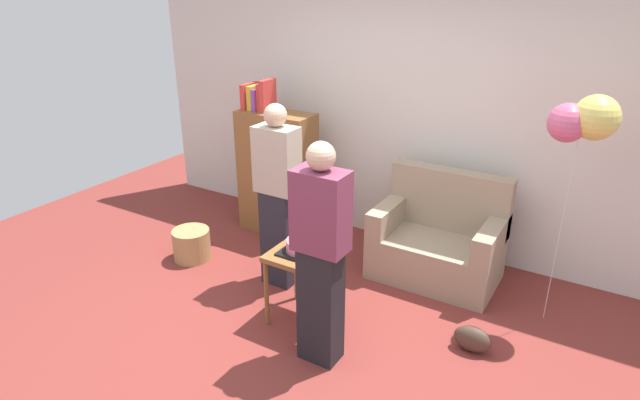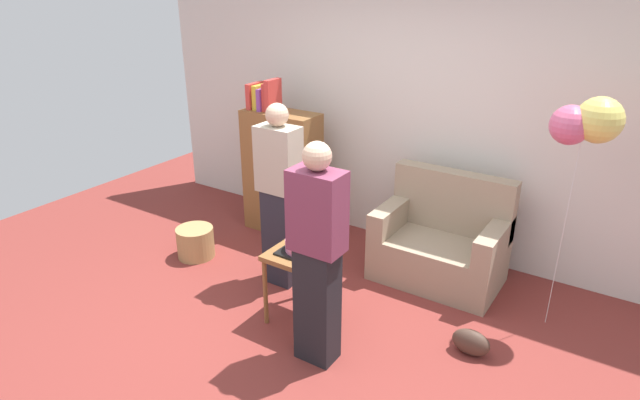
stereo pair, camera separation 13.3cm
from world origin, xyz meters
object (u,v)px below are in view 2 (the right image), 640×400
object	(u,v)px
handbag	(471,342)
couch	(441,244)
bookshelf	(282,170)
person_holding_cake	(317,256)
birthday_cake	(302,246)
person_blowing_candles	(280,196)
wicker_basket	(196,242)
balloon_bunch	(587,122)
side_table	(302,262)

from	to	relation	value
handbag	couch	bearing A→B (deg)	123.77
bookshelf	person_holding_cake	distance (m)	2.15
birthday_cake	person_blowing_candles	world-z (taller)	person_blowing_candles
birthday_cake	handbag	distance (m)	1.43
person_holding_cake	wicker_basket	size ratio (longest dim) A/B	4.53
bookshelf	birthday_cake	xyz separation A→B (m)	(1.12, -1.23, -0.02)
balloon_bunch	side_table	bearing A→B (deg)	-149.11
birthday_cake	balloon_bunch	distance (m)	2.19
wicker_basket	balloon_bunch	size ratio (longest dim) A/B	0.20
couch	balloon_bunch	size ratio (longest dim) A/B	0.60
side_table	couch	bearing A→B (deg)	60.82
side_table	handbag	bearing A→B (deg)	13.32
bookshelf	wicker_basket	distance (m)	1.15
birthday_cake	wicker_basket	bearing A→B (deg)	169.42
side_table	balloon_bunch	distance (m)	2.26
couch	birthday_cake	world-z (taller)	couch
handbag	balloon_bunch	bearing A→B (deg)	60.31
couch	bookshelf	world-z (taller)	bookshelf
birthday_cake	wicker_basket	distance (m)	1.58
bookshelf	balloon_bunch	xyz separation A→B (m)	(2.79, -0.22, 0.97)
birthday_cake	person_holding_cake	world-z (taller)	person_holding_cake
couch	person_blowing_candles	size ratio (longest dim) A/B	0.67
person_blowing_candles	balloon_bunch	xyz separation A→B (m)	(2.17, 0.64, 0.81)
person_holding_cake	handbag	world-z (taller)	person_holding_cake
bookshelf	person_blowing_candles	xyz separation A→B (m)	(0.63, -0.86, 0.15)
wicker_basket	balloon_bunch	xyz separation A→B (m)	(3.15, 0.73, 1.50)
bookshelf	person_blowing_candles	size ratio (longest dim) A/B	0.99
bookshelf	wicker_basket	xyz separation A→B (m)	(-0.36, -0.95, -0.53)
person_holding_cake	balloon_bunch	xyz separation A→B (m)	(1.32, 1.34, 0.81)
bookshelf	balloon_bunch	distance (m)	2.97
couch	handbag	bearing A→B (deg)	-56.23
wicker_basket	birthday_cake	bearing A→B (deg)	-10.58
wicker_basket	balloon_bunch	bearing A→B (deg)	13.04
wicker_basket	handbag	world-z (taller)	wicker_basket
couch	balloon_bunch	bearing A→B (deg)	-11.41
couch	person_blowing_candles	world-z (taller)	person_blowing_candles
birthday_cake	person_blowing_candles	size ratio (longest dim) A/B	0.20
wicker_basket	handbag	xyz separation A→B (m)	(2.75, 0.03, -0.05)
balloon_bunch	handbag	bearing A→B (deg)	-119.69
side_table	person_holding_cake	world-z (taller)	person_holding_cake
bookshelf	handbag	world-z (taller)	bookshelf
wicker_basket	couch	bearing A→B (deg)	23.50
couch	bookshelf	size ratio (longest dim) A/B	0.68
bookshelf	birthday_cake	world-z (taller)	bookshelf
bookshelf	side_table	xyz separation A→B (m)	(1.12, -1.23, -0.17)
birthday_cake	side_table	bearing A→B (deg)	-66.58
couch	birthday_cake	distance (m)	1.42
bookshelf	birthday_cake	distance (m)	1.66
person_blowing_candles	balloon_bunch	world-z (taller)	balloon_bunch
wicker_basket	bookshelf	bearing A→B (deg)	69.57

